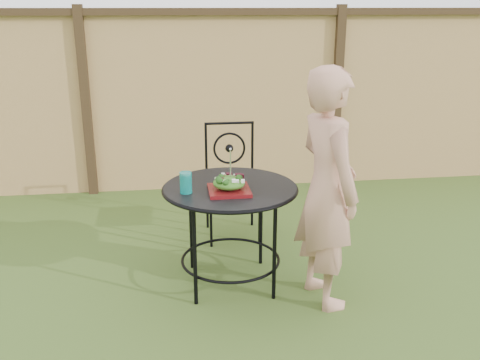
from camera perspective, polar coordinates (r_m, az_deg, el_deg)
The scene contains 9 objects.
ground at distance 3.86m, azimuth 0.44°, elevation -11.12°, with size 60.00×60.00×0.00m, color #254516.
fence at distance 5.63m, azimuth -2.71°, elevation 8.51°, with size 8.00×0.12×1.90m.
patio_table at distance 3.66m, azimuth -1.05°, elevation -2.74°, with size 0.92×0.92×0.72m.
patio_chair at distance 4.51m, azimuth -0.90°, elevation 0.24°, with size 0.46×0.46×0.95m.
diner at distance 3.44m, azimuth 9.32°, elevation -0.93°, with size 0.57×0.37×1.56m, color tan.
salad_plate at distance 3.50m, azimuth -1.17°, elevation -1.11°, with size 0.27×0.27×0.02m, color #40090E.
salad at distance 3.48m, azimuth -1.18°, elevation -0.30°, with size 0.21×0.21×0.08m, color #235614.
fork at distance 3.44m, azimuth -1.03°, elevation 1.76°, with size 0.01×0.01×0.18m, color silver.
drinking_glass at distance 3.48m, azimuth -5.80°, elevation -0.27°, with size 0.08×0.08×0.14m, color #0A7E78.
Camera 1 is at (-0.48, -3.34, 1.89)m, focal length 40.00 mm.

